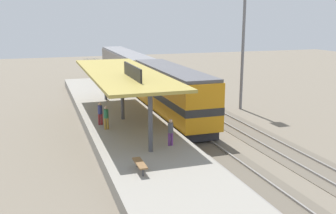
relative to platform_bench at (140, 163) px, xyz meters
name	(u,v)px	position (x,y,z in m)	size (l,w,h in m)	color
ground_plane	(200,123)	(8.00, 10.85, -1.34)	(120.00, 120.00, 0.00)	#706656
track_near	(178,125)	(6.00, 10.85, -1.31)	(3.20, 110.00, 0.16)	#5F5649
track_far	(227,120)	(10.60, 10.85, -1.31)	(3.20, 110.00, 0.16)	#5F5649
platform	(123,124)	(1.40, 10.85, -0.89)	(6.00, 44.00, 0.90)	gray
station_canopy	(122,74)	(1.40, 10.76, 3.19)	(5.20, 18.00, 4.70)	#47474C
platform_bench	(140,163)	(0.00, 0.00, 0.00)	(0.44, 1.70, 0.50)	#333338
locomotive	(171,93)	(6.00, 12.43, 1.07)	(2.93, 14.43, 4.44)	#28282D
passenger_carriage_single	(126,68)	(6.00, 30.43, 0.97)	(2.90, 20.00, 4.24)	#28282D
light_mast	(244,21)	(13.80, 14.39, 7.05)	(1.10, 1.10, 11.70)	slate
person_waiting	(171,131)	(2.89, 3.52, 0.51)	(0.34, 0.34, 1.71)	#663375
person_walking	(100,112)	(-0.54, 9.76, 0.51)	(0.34, 0.34, 1.71)	maroon
person_boarding	(106,116)	(-0.32, 8.39, 0.51)	(0.34, 0.34, 1.71)	olive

